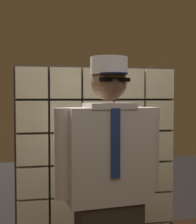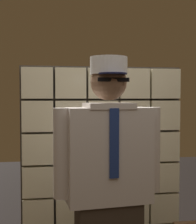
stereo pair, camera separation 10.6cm
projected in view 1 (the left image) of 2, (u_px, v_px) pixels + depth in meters
name	position (u px, v px, depth m)	size (l,w,h in m)	color
glass_block_wall	(97.00, 163.00, 2.99)	(1.48, 0.10, 1.77)	beige
standing_person	(109.00, 190.00, 2.02)	(0.69, 0.31, 1.71)	#382D23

